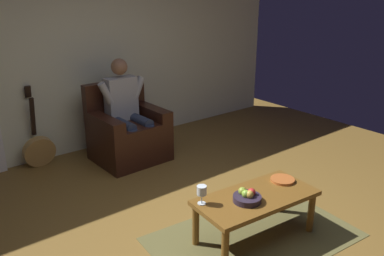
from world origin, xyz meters
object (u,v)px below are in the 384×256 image
at_px(decorative_dish, 282,180).
at_px(person_seated, 127,108).
at_px(fruit_bowl, 247,197).
at_px(armchair, 128,134).
at_px(coffee_table, 256,202).
at_px(wine_glass_near, 202,191).
at_px(guitar, 39,149).

bearing_deg(decorative_dish, person_seated, -79.74).
bearing_deg(fruit_bowl, armchair, -93.30).
bearing_deg(coffee_table, decorative_dish, -174.15).
relative_size(person_seated, fruit_bowl, 5.40).
relative_size(armchair, fruit_bowl, 4.11).
height_order(person_seated, fruit_bowl, person_seated).
xyz_separation_m(armchair, fruit_bowl, (0.13, 2.22, 0.12)).
height_order(coffee_table, wine_glass_near, wine_glass_near).
xyz_separation_m(person_seated, coffee_table, (0.00, 2.20, -0.33)).
distance_m(guitar, decorative_dish, 2.99).
xyz_separation_m(coffee_table, guitar, (0.97, -2.69, -0.13)).
bearing_deg(armchair, decorative_dish, 98.50).
distance_m(armchair, wine_glass_near, 2.08).
distance_m(coffee_table, wine_glass_near, 0.52).
xyz_separation_m(person_seated, fruit_bowl, (0.13, 2.21, -0.23)).
bearing_deg(guitar, coffee_table, 109.93).
height_order(armchair, person_seated, person_seated).
relative_size(person_seated, guitar, 1.28).
xyz_separation_m(fruit_bowl, decorative_dish, (-0.52, -0.05, -0.03)).
xyz_separation_m(guitar, fruit_bowl, (-0.85, 2.70, 0.23)).
relative_size(coffee_table, wine_glass_near, 6.87).
distance_m(guitar, fruit_bowl, 2.84).
bearing_deg(coffee_table, wine_glass_near, -22.61).
bearing_deg(person_seated, fruit_bowl, 84.96).
distance_m(person_seated, wine_glass_near, 2.07).
bearing_deg(guitar, decorative_dish, 117.28).
height_order(armchair, decorative_dish, armchair).
bearing_deg(coffee_table, person_seated, -90.01).
bearing_deg(guitar, armchair, 153.84).
bearing_deg(decorative_dish, armchair, -79.78).
bearing_deg(wine_glass_near, armchair, -102.59).
bearing_deg(wine_glass_near, person_seated, -102.66).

